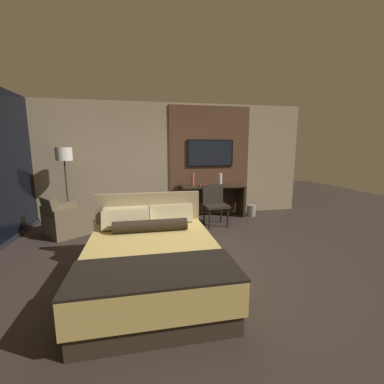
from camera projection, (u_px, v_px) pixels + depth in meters
name	position (u px, v px, depth m)	size (l,w,h in m)	color
ground_plane	(181.00, 257.00, 4.13)	(16.00, 16.00, 0.00)	#332823
wall_back_tv_panel	(170.00, 161.00, 6.42)	(7.20, 0.09, 2.80)	tan
bed	(152.00, 260.00, 3.27)	(1.64, 2.18, 1.02)	#33281E
desk	(212.00, 196.00, 6.47)	(1.57, 0.57, 0.79)	#2D2319
tv	(210.00, 153.00, 6.51)	(1.20, 0.04, 0.68)	black
desk_chair	(214.00, 201.00, 5.77)	(0.55, 0.54, 0.90)	#28231E
armchair_by_window	(66.00, 221.00, 5.16)	(1.03, 1.03, 0.81)	brown
floor_lamp	(64.00, 160.00, 5.49)	(0.34, 0.34, 1.73)	#282623
vase_tall	(193.00, 179.00, 6.33)	(0.07, 0.07, 0.32)	#B2563D
vase_short	(220.00, 179.00, 6.34)	(0.10, 0.10, 0.30)	silver
book	(204.00, 185.00, 6.28)	(0.22, 0.15, 0.03)	maroon
waste_bin	(251.00, 210.00, 6.56)	(0.22, 0.22, 0.28)	gray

